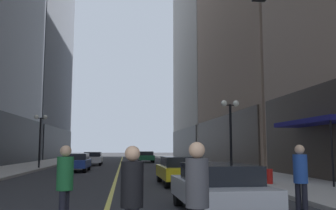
{
  "coord_description": "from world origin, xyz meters",
  "views": [
    {
      "loc": [
        0.49,
        -3.44,
        1.73
      ],
      "look_at": [
        3.95,
        26.41,
        5.25
      ],
      "focal_mm": 39.3,
      "sensor_mm": 36.0,
      "label": 1
    }
  ],
  "objects_px": {
    "pedestrian_in_blue_hoodie": "(301,176)",
    "pedestrian_in_black_coat": "(132,195)",
    "car_yellow": "(180,169)",
    "pedestrian_in_green_parka": "(65,181)",
    "pedestrian_with_orange_bag": "(197,194)",
    "car_silver": "(217,187)",
    "car_white": "(93,158)",
    "street_lamp_left_far": "(40,129)",
    "car_blue": "(77,162)",
    "street_lamp_right_mid": "(230,121)",
    "car_green": "(146,156)",
    "fire_hydrant_right": "(270,178)"
  },
  "relations": [
    {
      "from": "street_lamp_left_far",
      "to": "fire_hydrant_right",
      "type": "xyz_separation_m",
      "value": [
        13.3,
        -14.97,
        -2.86
      ]
    },
    {
      "from": "pedestrian_in_green_parka",
      "to": "pedestrian_in_blue_hoodie",
      "type": "bearing_deg",
      "value": 7.99
    },
    {
      "from": "car_silver",
      "to": "car_white",
      "type": "height_order",
      "value": "same"
    },
    {
      "from": "pedestrian_in_green_parka",
      "to": "pedestrian_with_orange_bag",
      "type": "relative_size",
      "value": 0.98
    },
    {
      "from": "car_silver",
      "to": "pedestrian_in_blue_hoodie",
      "type": "distance_m",
      "value": 2.09
    },
    {
      "from": "car_white",
      "to": "street_lamp_left_far",
      "type": "height_order",
      "value": "street_lamp_left_far"
    },
    {
      "from": "pedestrian_in_blue_hoodie",
      "to": "pedestrian_in_black_coat",
      "type": "height_order",
      "value": "pedestrian_in_blue_hoodie"
    },
    {
      "from": "car_yellow",
      "to": "pedestrian_with_orange_bag",
      "type": "height_order",
      "value": "pedestrian_with_orange_bag"
    },
    {
      "from": "car_silver",
      "to": "street_lamp_right_mid",
      "type": "relative_size",
      "value": 1.06
    },
    {
      "from": "car_green",
      "to": "pedestrian_with_orange_bag",
      "type": "relative_size",
      "value": 2.42
    },
    {
      "from": "car_white",
      "to": "street_lamp_left_far",
      "type": "bearing_deg",
      "value": -116.06
    },
    {
      "from": "car_yellow",
      "to": "pedestrian_in_blue_hoodie",
      "type": "xyz_separation_m",
      "value": [
        1.65,
        -8.82,
        0.34
      ]
    },
    {
      "from": "car_yellow",
      "to": "street_lamp_left_far",
      "type": "distance_m",
      "value": 16.67
    },
    {
      "from": "car_yellow",
      "to": "pedestrian_in_black_coat",
      "type": "height_order",
      "value": "pedestrian_in_black_coat"
    },
    {
      "from": "car_silver",
      "to": "car_blue",
      "type": "xyz_separation_m",
      "value": [
        -5.95,
        18.74,
        -0.0
      ]
    },
    {
      "from": "car_blue",
      "to": "pedestrian_with_orange_bag",
      "type": "height_order",
      "value": "pedestrian_with_orange_bag"
    },
    {
      "from": "street_lamp_right_mid",
      "to": "fire_hydrant_right",
      "type": "xyz_separation_m",
      "value": [
        0.5,
        -4.24,
        -2.86
      ]
    },
    {
      "from": "street_lamp_left_far",
      "to": "street_lamp_right_mid",
      "type": "height_order",
      "value": "same"
    },
    {
      "from": "car_green",
      "to": "fire_hydrant_right",
      "type": "xyz_separation_m",
      "value": [
        3.89,
        -28.83,
        -0.32
      ]
    },
    {
      "from": "pedestrian_in_black_coat",
      "to": "street_lamp_left_far",
      "type": "height_order",
      "value": "street_lamp_left_far"
    },
    {
      "from": "street_lamp_left_far",
      "to": "pedestrian_in_green_parka",
      "type": "bearing_deg",
      "value": -76.19
    },
    {
      "from": "car_yellow",
      "to": "street_lamp_right_mid",
      "type": "xyz_separation_m",
      "value": [
        3.3,
        2.74,
        2.54
      ]
    },
    {
      "from": "car_silver",
      "to": "pedestrian_in_green_parka",
      "type": "height_order",
      "value": "pedestrian_in_green_parka"
    },
    {
      "from": "pedestrian_in_black_coat",
      "to": "pedestrian_in_green_parka",
      "type": "bearing_deg",
      "value": 120.45
    },
    {
      "from": "car_yellow",
      "to": "street_lamp_right_mid",
      "type": "bearing_deg",
      "value": 39.7
    },
    {
      "from": "car_green",
      "to": "street_lamp_right_mid",
      "type": "bearing_deg",
      "value": -82.14
    },
    {
      "from": "street_lamp_left_far",
      "to": "car_blue",
      "type": "bearing_deg",
      "value": -39.2
    },
    {
      "from": "car_silver",
      "to": "car_green",
      "type": "relative_size",
      "value": 1.07
    },
    {
      "from": "pedestrian_in_green_parka",
      "to": "pedestrian_in_black_coat",
      "type": "distance_m",
      "value": 2.64
    },
    {
      "from": "car_green",
      "to": "street_lamp_right_mid",
      "type": "relative_size",
      "value": 0.99
    },
    {
      "from": "pedestrian_with_orange_bag",
      "to": "fire_hydrant_right",
      "type": "distance_m",
      "value": 11.96
    },
    {
      "from": "pedestrian_with_orange_bag",
      "to": "car_blue",
      "type": "bearing_deg",
      "value": 101.37
    },
    {
      "from": "car_green",
      "to": "car_yellow",
      "type": "bearing_deg",
      "value": -89.81
    },
    {
      "from": "car_silver",
      "to": "car_white",
      "type": "distance_m",
      "value": 29.43
    },
    {
      "from": "pedestrian_in_black_coat",
      "to": "street_lamp_right_mid",
      "type": "height_order",
      "value": "street_lamp_right_mid"
    },
    {
      "from": "pedestrian_in_black_coat",
      "to": "pedestrian_with_orange_bag",
      "type": "bearing_deg",
      "value": -17.89
    },
    {
      "from": "car_yellow",
      "to": "fire_hydrant_right",
      "type": "bearing_deg",
      "value": -21.55
    },
    {
      "from": "car_yellow",
      "to": "street_lamp_left_far",
      "type": "bearing_deg",
      "value": 125.19
    },
    {
      "from": "pedestrian_with_orange_bag",
      "to": "pedestrian_in_black_coat",
      "type": "relative_size",
      "value": 1.03
    },
    {
      "from": "street_lamp_right_mid",
      "to": "fire_hydrant_right",
      "type": "distance_m",
      "value": 5.14
    },
    {
      "from": "car_yellow",
      "to": "fire_hydrant_right",
      "type": "xyz_separation_m",
      "value": [
        3.8,
        -1.5,
        -0.32
      ]
    },
    {
      "from": "car_white",
      "to": "car_green",
      "type": "bearing_deg",
      "value": 48.05
    },
    {
      "from": "pedestrian_in_green_parka",
      "to": "pedestrian_with_orange_bag",
      "type": "bearing_deg",
      "value": -48.64
    },
    {
      "from": "car_green",
      "to": "pedestrian_in_black_coat",
      "type": "height_order",
      "value": "pedestrian_in_black_coat"
    },
    {
      "from": "pedestrian_in_green_parka",
      "to": "street_lamp_left_far",
      "type": "height_order",
      "value": "street_lamp_left_far"
    },
    {
      "from": "car_white",
      "to": "pedestrian_in_blue_hoodie",
      "type": "bearing_deg",
      "value": -75.82
    },
    {
      "from": "street_lamp_left_far",
      "to": "street_lamp_right_mid",
      "type": "xyz_separation_m",
      "value": [
        12.8,
        -10.73,
        0.0
      ]
    },
    {
      "from": "pedestrian_with_orange_bag",
      "to": "street_lamp_right_mid",
      "type": "bearing_deg",
      "value": 71.91
    },
    {
      "from": "car_yellow",
      "to": "fire_hydrant_right",
      "type": "distance_m",
      "value": 4.1
    },
    {
      "from": "pedestrian_in_blue_hoodie",
      "to": "fire_hydrant_right",
      "type": "distance_m",
      "value": 7.66
    }
  ]
}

